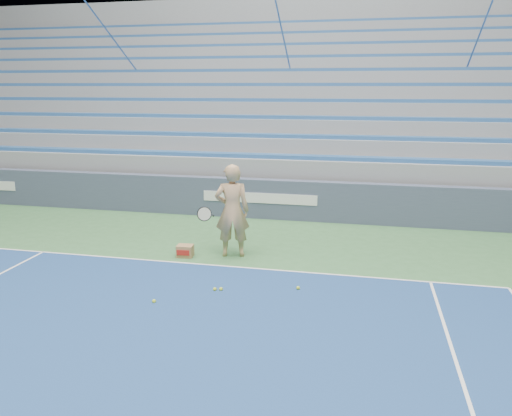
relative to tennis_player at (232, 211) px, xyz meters
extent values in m
cube|color=white|center=(-0.07, -0.70, -1.00)|extent=(10.97, 0.05, 0.00)
cube|color=#3F4860|center=(-0.07, 3.30, -0.46)|extent=(30.00, 0.30, 1.10)
cube|color=white|center=(-0.07, 3.14, -0.41)|extent=(3.20, 0.02, 0.28)
cube|color=gray|center=(-0.07, 7.85, -0.46)|extent=(30.00, 8.50, 1.10)
cube|color=gray|center=(-0.07, 7.85, 0.34)|extent=(30.00, 8.50, 0.50)
cube|color=#295694|center=(-0.07, 3.98, 0.64)|extent=(29.60, 0.42, 0.11)
cube|color=gray|center=(-0.07, 8.28, 0.84)|extent=(30.00, 7.65, 0.50)
cube|color=#295694|center=(-0.07, 4.83, 1.14)|extent=(29.60, 0.42, 0.11)
cube|color=gray|center=(-0.07, 8.70, 1.34)|extent=(30.00, 6.80, 0.50)
cube|color=#295694|center=(-0.07, 5.68, 1.64)|extent=(29.60, 0.42, 0.11)
cube|color=gray|center=(-0.07, 9.13, 1.84)|extent=(30.00, 5.95, 0.50)
cube|color=#295694|center=(-0.07, 6.53, 2.14)|extent=(29.60, 0.42, 0.11)
cube|color=gray|center=(-0.07, 9.55, 2.34)|extent=(30.00, 5.10, 0.50)
cube|color=#295694|center=(-0.07, 7.38, 2.64)|extent=(29.60, 0.42, 0.11)
cube|color=gray|center=(-0.07, 9.98, 2.84)|extent=(30.00, 4.25, 0.50)
cube|color=#295694|center=(-0.07, 8.23, 3.14)|extent=(29.60, 0.42, 0.11)
cube|color=gray|center=(-0.07, 10.40, 3.34)|extent=(30.00, 3.40, 0.50)
cube|color=#295694|center=(-0.07, 9.08, 3.64)|extent=(29.60, 0.42, 0.11)
cube|color=gray|center=(-0.07, 10.83, 3.84)|extent=(30.00, 2.55, 0.50)
cube|color=#295694|center=(-0.07, 9.93, 4.14)|extent=(29.60, 0.42, 0.11)
cube|color=gray|center=(-0.07, 11.25, 4.34)|extent=(30.00, 1.70, 0.50)
cube|color=#295694|center=(-0.07, 10.78, 4.64)|extent=(29.60, 0.42, 0.11)
cube|color=gray|center=(-0.07, 11.68, 4.84)|extent=(30.00, 0.85, 0.50)
cube|color=#295694|center=(-0.07, 11.63, 5.14)|extent=(29.60, 0.42, 0.11)
cube|color=gray|center=(-0.07, 12.40, 2.64)|extent=(31.00, 0.40, 7.30)
cylinder|color=#3161AB|center=(-6.07, 7.85, 3.59)|extent=(0.05, 8.53, 5.04)
cylinder|color=#3161AB|center=(-0.07, 7.85, 3.59)|extent=(0.05, 8.53, 5.04)
cylinder|color=#3161AB|center=(5.93, 7.85, 3.59)|extent=(0.05, 8.53, 5.04)
imported|color=tan|center=(0.00, 0.00, 0.00)|extent=(0.83, 0.64, 2.02)
cylinder|color=black|center=(-0.35, -0.25, -0.06)|extent=(0.12, 0.27, 0.08)
cylinder|color=beige|center=(-0.45, -0.53, 0.04)|extent=(0.29, 0.16, 0.28)
torus|color=black|center=(-0.45, -0.53, 0.04)|extent=(0.31, 0.18, 0.30)
cube|color=#947147|center=(-0.99, -0.28, -0.88)|extent=(0.36, 0.29, 0.26)
cube|color=#B21E19|center=(-0.99, -0.41, -0.88)|extent=(0.28, 0.03, 0.12)
sphere|color=#C8E12E|center=(1.65, -1.57, -0.98)|extent=(0.07, 0.07, 0.07)
sphere|color=#C8E12E|center=(0.19, -1.94, -0.98)|extent=(0.07, 0.07, 0.07)
sphere|color=#C8E12E|center=(-0.97, 0.10, -0.98)|extent=(0.07, 0.07, 0.07)
sphere|color=#C8E12E|center=(0.29, -1.91, -0.98)|extent=(0.07, 0.07, 0.07)
sphere|color=#C8E12E|center=(-0.68, -2.66, -0.98)|extent=(0.07, 0.07, 0.07)
camera|label=1|loc=(2.70, -9.99, 2.60)|focal=35.00mm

